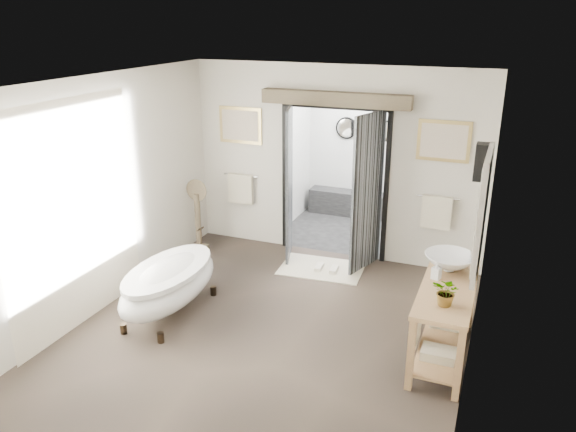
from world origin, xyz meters
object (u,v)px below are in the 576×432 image
object	(u,v)px
basin	(449,262)
clawfoot_tub	(169,283)
rug	(322,268)
vanity	(443,314)

from	to	relation	value
basin	clawfoot_tub	bearing A→B (deg)	-151.18
clawfoot_tub	basin	xyz separation A→B (m)	(3.25, 0.72, 0.53)
clawfoot_tub	rug	distance (m)	2.40
vanity	basin	bearing A→B (deg)	92.65
vanity	rug	size ratio (longest dim) A/B	1.33
vanity	rug	bearing A→B (deg)	139.63
clawfoot_tub	rug	size ratio (longest dim) A/B	1.47
clawfoot_tub	vanity	bearing A→B (deg)	5.46
rug	basin	xyz separation A→B (m)	(1.90, -1.22, 0.94)
rug	basin	bearing A→B (deg)	-32.69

